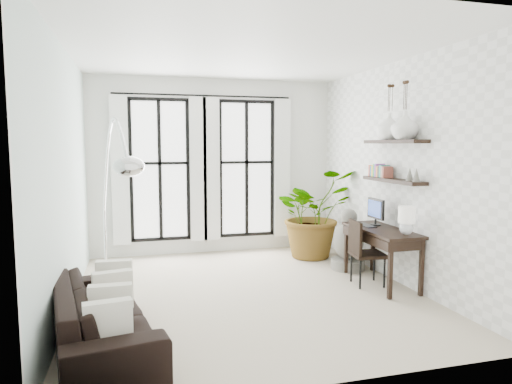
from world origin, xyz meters
name	(u,v)px	position (x,y,z in m)	size (l,w,h in m)	color
floor	(247,292)	(0.00, 0.00, 0.00)	(5.00, 5.00, 0.00)	#BAAB94
ceiling	(247,52)	(0.00, 0.00, 3.20)	(5.00, 5.00, 0.00)	white
wall_left	(65,179)	(-2.25, 0.00, 1.60)	(5.00, 5.00, 0.00)	silver
wall_right	(397,173)	(2.25, 0.00, 1.60)	(5.00, 5.00, 0.00)	white
wall_back	(215,167)	(0.00, 2.50, 1.60)	(4.50, 4.50, 0.00)	white
windows	(204,169)	(-0.20, 2.43, 1.56)	(3.26, 0.13, 2.65)	white
wall_shelves	(392,164)	(2.11, -0.08, 1.73)	(0.25, 1.30, 0.60)	black
sofa	(102,316)	(-1.80, -1.25, 0.32)	(2.19, 0.86, 0.64)	black
throw_pillows	(112,297)	(-1.70, -1.25, 0.50)	(0.40, 1.52, 0.40)	silver
plant	(313,213)	(1.62, 1.65, 0.79)	(1.42, 1.23, 1.58)	#2D7228
desk	(383,234)	(1.94, -0.17, 0.75)	(0.58, 1.37, 1.20)	black
desk_chair	(362,248)	(1.67, -0.10, 0.53)	(0.49, 0.49, 0.94)	black
arc_lamp	(113,160)	(-1.70, 0.05, 1.82)	(0.73, 2.84, 2.33)	silver
buddha	(348,244)	(1.86, 0.73, 0.41)	(0.55, 0.55, 0.98)	slate
vase_a	(405,125)	(2.11, -0.37, 2.27)	(0.37, 0.37, 0.38)	white
vase_b	(389,127)	(2.11, 0.03, 2.27)	(0.37, 0.37, 0.38)	white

